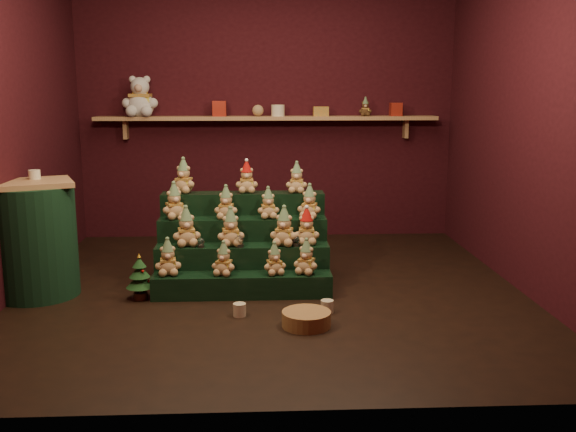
{
  "coord_description": "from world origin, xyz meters",
  "views": [
    {
      "loc": [
        -0.11,
        -4.98,
        1.59
      ],
      "look_at": [
        0.14,
        0.25,
        0.56
      ],
      "focal_mm": 40.0,
      "sensor_mm": 36.0,
      "label": 1
    }
  ],
  "objects": [
    {
      "name": "riser_tier_back",
      "position": [
        -0.24,
        0.51,
        0.36
      ],
      "size": [
        1.4,
        0.22,
        0.72
      ],
      "primitive_type": "cube",
      "color": "black",
      "rests_on": "ground"
    },
    {
      "name": "riser_tier_midfront",
      "position": [
        -0.24,
        0.07,
        0.18
      ],
      "size": [
        1.4,
        0.22,
        0.36
      ],
      "primitive_type": "cube",
      "color": "black",
      "rests_on": "ground"
    },
    {
      "name": "teddy_2",
      "position": [
        0.02,
        -0.16,
        0.3
      ],
      "size": [
        0.22,
        0.2,
        0.25
      ],
      "primitive_type": null,
      "rotation": [
        0.0,
        0.0,
        0.29
      ],
      "color": "tan",
      "rests_on": "riser_tier_front"
    },
    {
      "name": "back_wall",
      "position": [
        0.0,
        2.05,
        1.4
      ],
      "size": [
        4.0,
        0.1,
        2.8
      ],
      "primitive_type": "cube",
      "color": "black",
      "rests_on": "ground"
    },
    {
      "name": "teddy_13",
      "position": [
        -0.2,
        0.51,
        0.85
      ],
      "size": [
        0.19,
        0.18,
        0.27
      ],
      "primitive_type": null,
      "rotation": [
        0.0,
        0.0,
        0.02
      ],
      "color": "tan",
      "rests_on": "riser_tier_back"
    },
    {
      "name": "white_bear",
      "position": [
        -1.31,
        1.84,
        1.58
      ],
      "size": [
        0.38,
        0.34,
        0.52
      ],
      "primitive_type": null,
      "rotation": [
        0.0,
        0.0,
        -0.02
      ],
      "color": "silver",
      "rests_on": "back_shelf"
    },
    {
      "name": "teddy_3",
      "position": [
        0.27,
        -0.16,
        0.32
      ],
      "size": [
        0.25,
        0.24,
        0.27
      ],
      "primitive_type": null,
      "rotation": [
        0.0,
        0.0,
        -0.45
      ],
      "color": "tan",
      "rests_on": "riser_tier_front"
    },
    {
      "name": "ground",
      "position": [
        0.0,
        0.0,
        0.0
      ],
      "size": [
        4.0,
        4.0,
        0.0
      ],
      "primitive_type": "plane",
      "color": "black",
      "rests_on": "ground"
    },
    {
      "name": "teddy_8",
      "position": [
        -0.8,
        0.29,
        0.69
      ],
      "size": [
        0.27,
        0.26,
        0.3
      ],
      "primitive_type": null,
      "rotation": [
        0.0,
        0.0,
        0.44
      ],
      "color": "tan",
      "rests_on": "riser_tier_midback"
    },
    {
      "name": "riser_tier_front",
      "position": [
        -0.24,
        -0.15,
        0.09
      ],
      "size": [
        1.4,
        0.22,
        0.18
      ],
      "primitive_type": "cube",
      "color": "black",
      "rests_on": "ground"
    },
    {
      "name": "back_shelf",
      "position": [
        0.0,
        1.87,
        1.29
      ],
      "size": [
        3.6,
        0.26,
        0.24
      ],
      "color": "tan",
      "rests_on": "ground"
    },
    {
      "name": "brown_bear",
      "position": [
        1.04,
        1.84,
        1.42
      ],
      "size": [
        0.14,
        0.13,
        0.19
      ],
      "primitive_type": null,
      "rotation": [
        0.0,
        0.0,
        -0.07
      ],
      "color": "#472E17",
      "rests_on": "back_shelf"
    },
    {
      "name": "teddy_1",
      "position": [
        -0.38,
        -0.16,
        0.31
      ],
      "size": [
        0.23,
        0.22,
        0.26
      ],
      "primitive_type": null,
      "rotation": [
        0.0,
        0.0,
        -0.31
      ],
      "color": "tan",
      "rests_on": "riser_tier_front"
    },
    {
      "name": "teddy_9",
      "position": [
        -0.37,
        0.27,
        0.68
      ],
      "size": [
        0.21,
        0.2,
        0.27
      ],
      "primitive_type": null,
      "rotation": [
        0.0,
        0.0,
        -0.12
      ],
      "color": "tan",
      "rests_on": "riser_tier_midback"
    },
    {
      "name": "snow_globe_c",
      "position": [
        0.19,
        0.01,
        0.4
      ],
      "size": [
        0.06,
        0.06,
        0.09
      ],
      "color": "black",
      "rests_on": "riser_tier_midfront"
    },
    {
      "name": "mug_right",
      "position": [
        0.39,
        -0.56,
        0.05
      ],
      "size": [
        0.09,
        0.09,
        0.09
      ],
      "primitive_type": "cylinder",
      "color": "beige",
      "rests_on": "ground"
    },
    {
      "name": "mug_left",
      "position": [
        -0.25,
        -0.6,
        0.05
      ],
      "size": [
        0.09,
        0.09,
        0.09
      ],
      "primitive_type": "cylinder",
      "color": "beige",
      "rests_on": "ground"
    },
    {
      "name": "teddy_12",
      "position": [
        -0.74,
        0.53,
        0.87
      ],
      "size": [
        0.26,
        0.24,
        0.29
      ],
      "primitive_type": null,
      "rotation": [
        0.0,
        0.0,
        -0.31
      ],
      "color": "tan",
      "rests_on": "riser_tier_back"
    },
    {
      "name": "riser_tier_midback",
      "position": [
        -0.24,
        0.29,
        0.27
      ],
      "size": [
        1.4,
        0.22,
        0.54
      ],
      "primitive_type": "cube",
      "color": "black",
      "rests_on": "ground"
    },
    {
      "name": "scarf_gift_box",
      "position": [
        0.57,
        1.85,
        1.37
      ],
      "size": [
        0.16,
        0.1,
        0.1
      ],
      "primitive_type": "cube",
      "color": "orange",
      "rests_on": "back_shelf"
    },
    {
      "name": "front_wall",
      "position": [
        0.0,
        -2.05,
        1.4
      ],
      "size": [
        4.0,
        0.1,
        2.8
      ],
      "primitive_type": "cube",
      "color": "black",
      "rests_on": "ground"
    },
    {
      "name": "teddy_6",
      "position": [
        0.1,
        0.05,
        0.52
      ],
      "size": [
        0.27,
        0.25,
        0.31
      ],
      "primitive_type": null,
      "rotation": [
        0.0,
        0.0,
        -0.26
      ],
      "color": "tan",
      "rests_on": "riser_tier_midfront"
    },
    {
      "name": "snow_globe_b",
      "position": [
        -0.26,
        0.01,
        0.41
      ],
      "size": [
        0.07,
        0.07,
        0.1
      ],
      "color": "black",
      "rests_on": "riser_tier_midfront"
    },
    {
      "name": "teddy_4",
      "position": [
        -0.68,
        0.08,
        0.52
      ],
      "size": [
        0.26,
        0.24,
        0.31
      ],
      "primitive_type": null,
      "rotation": [
        0.0,
        0.0,
        0.21
      ],
      "color": "tan",
      "rests_on": "riser_tier_midfront"
    },
    {
      "name": "gift_tin_cream",
      "position": [
        0.11,
        1.85,
        1.38
      ],
      "size": [
        0.14,
        0.14,
        0.12
      ],
      "primitive_type": "cylinder",
      "color": "beige",
      "rests_on": "back_shelf"
    },
    {
      "name": "teddy_14",
      "position": [
        0.23,
        0.49,
        0.85
      ],
      "size": [
        0.2,
        0.19,
        0.26
      ],
      "primitive_type": null,
      "rotation": [
        0.0,
        0.0,
        -0.12
      ],
      "color": "tan",
      "rests_on": "riser_tier_back"
    },
    {
      "name": "shelf_plush_ball",
      "position": [
        -0.1,
        1.85,
        1.38
      ],
      "size": [
        0.12,
        0.12,
        0.12
      ],
      "primitive_type": "sphere",
      "color": "tan",
      "rests_on": "back_shelf"
    },
    {
      "name": "mini_christmas_tree",
      "position": [
        -1.02,
        -0.18,
        0.18
      ],
      "size": [
        0.21,
        0.21,
        0.37
      ],
      "rotation": [
        0.0,
        0.0,
        -0.19
      ],
      "color": "#412617",
      "rests_on": "ground"
    },
    {
      "name": "gift_tin_red_b",
      "position": [
        1.37,
        1.85,
        1.39
      ],
      "size": [
        0.12,
        0.12,
        0.14
      ],
      "primitive_type": "cube",
      "color": "#A62919",
      "rests_on": "back_shelf"
    },
    {
      "name": "teddy_7",
      "position": [
        0.28,
        0.09,
        0.51
      ],
      "size": [
        0.21,
        0.19,
        0.29
      ],
      "primitive_type": null,
      "rotation": [
        0.0,
        0.0,
        -0.03
      ],
      "color": "tan",
      "rests_on": "riser_tier_midfront"
    },
    {
      "name": "wicker_basket",
      "position": [
        0.22,
        -0.82,
        0.05
      ],
      "size": [
        0.34,
        0.34,
        0.11
      ],
      "primitive_type": "cylinder",
      "rotation": [
        0.0,
        0.0,
        -0.0
      ],
      "color": "olive",
      "rests_on": "ground"
    },
    {
      "name": "side_table",
      "position": [
        -1.84,
        -0.04,
        0.45
      ],
      "size": [
        0.74,
        0.68,
        0.91
      ],
      "rotation": [
        0.0,
        0.0,
        0.39
      ],
      "color": "tan",
      "rests_on": "ground"
    },
    {
      "name": "teddy_0",
      "position": [
        -0.81,
        -0.14,
        0.32
      ],
      "size": [
        0.22,
        0.21,
        0.28
      ],
      "primitive_type": null,
      "rotation": [
        0.0,
        0.0,
        0.13
      ],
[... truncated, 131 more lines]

